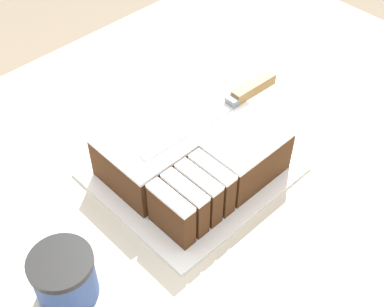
{
  "coord_description": "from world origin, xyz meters",
  "views": [
    {
      "loc": [
        -0.47,
        -0.43,
        1.66
      ],
      "look_at": [
        -0.01,
        0.05,
        0.98
      ],
      "focal_mm": 50.0,
      "sensor_mm": 36.0,
      "label": 1
    }
  ],
  "objects_px": {
    "cake_board": "(192,171)",
    "cake": "(192,151)",
    "knife": "(240,96)",
    "coffee_cup": "(65,278)"
  },
  "relations": [
    {
      "from": "cake_board",
      "to": "cake",
      "type": "xyz_separation_m",
      "value": [
        0.0,
        0.0,
        0.05
      ]
    },
    {
      "from": "cake",
      "to": "knife",
      "type": "xyz_separation_m",
      "value": [
        0.12,
        0.0,
        0.05
      ]
    },
    {
      "from": "knife",
      "to": "coffee_cup",
      "type": "bearing_deg",
      "value": 10.32
    },
    {
      "from": "cake",
      "to": "coffee_cup",
      "type": "bearing_deg",
      "value": -170.13
    },
    {
      "from": "cake_board",
      "to": "knife",
      "type": "relative_size",
      "value": 1.06
    },
    {
      "from": "cake_board",
      "to": "cake",
      "type": "relative_size",
      "value": 1.21
    },
    {
      "from": "coffee_cup",
      "to": "cake",
      "type": "bearing_deg",
      "value": 9.87
    },
    {
      "from": "cake_board",
      "to": "coffee_cup",
      "type": "bearing_deg",
      "value": -170.63
    },
    {
      "from": "cake_board",
      "to": "knife",
      "type": "height_order",
      "value": "knife"
    },
    {
      "from": "cake_board",
      "to": "coffee_cup",
      "type": "height_order",
      "value": "coffee_cup"
    }
  ]
}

